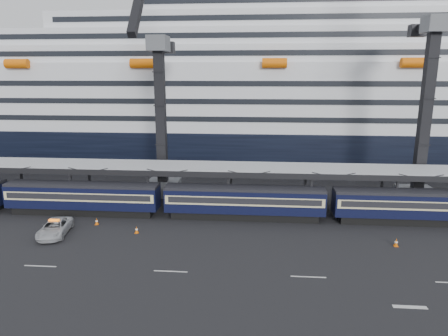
{
  "coord_description": "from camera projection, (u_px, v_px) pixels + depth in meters",
  "views": [
    {
      "loc": [
        -6.64,
        -35.67,
        16.88
      ],
      "look_at": [
        -10.43,
        10.0,
        6.19
      ],
      "focal_mm": 32.0,
      "sensor_mm": 36.0,
      "label": 1
    }
  ],
  "objects": [
    {
      "name": "crane_dark_near",
      "position": [
        160.0,
        112.0,
        54.87
      ],
      "size": [
        4.5,
        17.75,
        35.08
      ],
      "color": "#4F5157",
      "rests_on": "ground"
    },
    {
      "name": "traffic_cone_c",
      "position": [
        97.0,
        221.0,
        46.14
      ],
      "size": [
        0.4,
        0.4,
        0.8
      ],
      "color": "#E46007",
      "rests_on": "ground"
    },
    {
      "name": "cruise_ship",
      "position": [
        285.0,
        98.0,
        79.84
      ],
      "size": [
        214.09,
        28.84,
        34.0
      ],
      "color": "black",
      "rests_on": "ground"
    },
    {
      "name": "canopy",
      "position": [
        309.0,
        170.0,
        50.32
      ],
      "size": [
        130.0,
        6.25,
        5.53
      ],
      "color": "#A1A3A9",
      "rests_on": "ground"
    },
    {
      "name": "train",
      "position": [
        272.0,
        201.0,
        47.5
      ],
      "size": [
        133.05,
        3.0,
        4.05
      ],
      "color": "black",
      "rests_on": "ground"
    },
    {
      "name": "traffic_cone_b",
      "position": [
        137.0,
        230.0,
        43.62
      ],
      "size": [
        0.41,
        0.41,
        0.81
      ],
      "color": "#E46007",
      "rests_on": "ground"
    },
    {
      "name": "traffic_cone_d",
      "position": [
        396.0,
        242.0,
        40.25
      ],
      "size": [
        0.43,
        0.43,
        0.86
      ],
      "color": "#E46007",
      "rests_on": "ground"
    },
    {
      "name": "crane_dark_mid",
      "position": [
        428.0,
        104.0,
        50.74
      ],
      "size": [
        4.5,
        18.24,
        39.64
      ],
      "color": "#4F5157",
      "rests_on": "ground"
    },
    {
      "name": "ground",
      "position": [
        324.0,
        257.0,
        37.92
      ],
      "size": [
        260.0,
        260.0,
        0.0
      ],
      "primitive_type": "plane",
      "color": "black",
      "rests_on": "ground"
    },
    {
      "name": "pickup_truck",
      "position": [
        55.0,
        228.0,
        43.07
      ],
      "size": [
        3.56,
        6.11,
        1.6
      ],
      "primitive_type": "imported",
      "rotation": [
        0.0,
        0.0,
        0.17
      ],
      "color": "#AAADB2",
      "rests_on": "ground"
    },
    {
      "name": "lane_markings",
      "position": [
        438.0,
        289.0,
        32.18
      ],
      "size": [
        111.0,
        4.27,
        0.02
      ],
      "color": "beige",
      "rests_on": "ground"
    }
  ]
}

